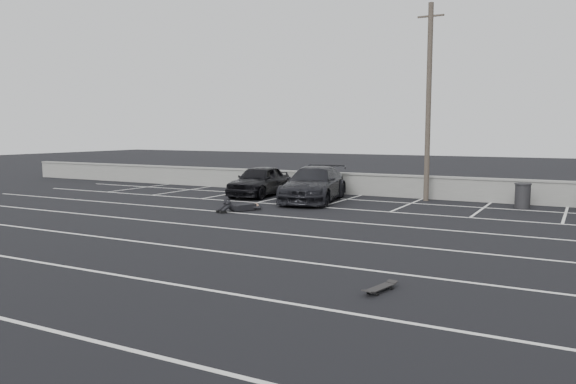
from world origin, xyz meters
The scene contains 9 objects.
ground centered at (0.00, 0.00, 0.00)m, with size 120.00×120.00×0.00m, color black.
seawall centered at (0.00, 14.00, 0.55)m, with size 50.00×0.45×1.06m.
stall_lines centered at (-0.08, 4.41, 0.00)m, with size 36.00×20.05×0.01m.
car_left centered at (-6.23, 11.23, 0.74)m, with size 1.74×4.32×1.47m, color black.
car_right centered at (-3.01, 10.57, 0.77)m, with size 2.15×5.29×1.54m, color black.
utility_pole centered at (1.32, 13.20, 4.38)m, with size 1.15×0.23×8.64m.
trash_bin centered at (5.38, 12.66, 0.51)m, with size 0.88×0.88×1.01m.
person centered at (-4.15, 6.76, 0.24)m, with size 1.78×2.62×0.49m, color black, non-canonical shape.
skateboard centered at (4.24, -1.51, 0.08)m, with size 0.39×0.86×0.10m.
Camera 1 is at (7.69, -11.72, 3.12)m, focal length 35.00 mm.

